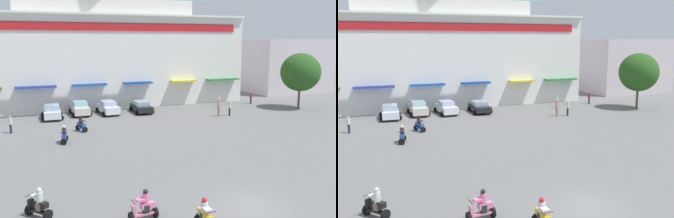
# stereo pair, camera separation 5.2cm
# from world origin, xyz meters

# --- Properties ---
(ground_plane) EXTENTS (128.00, 128.00, 0.00)m
(ground_plane) POSITION_xyz_m (0.00, 13.00, 0.00)
(ground_plane) COLOR slate
(colonial_building) EXTENTS (36.26, 18.01, 21.57)m
(colonial_building) POSITION_xyz_m (-0.00, 36.55, 9.30)
(colonial_building) COLOR white
(colonial_building) RESTS_ON ground
(flank_building_right) EXTENTS (12.74, 8.61, 8.55)m
(flank_building_right) POSITION_xyz_m (30.20, 35.70, 4.27)
(flank_building_right) COLOR silver
(flank_building_right) RESTS_ON ground
(plaza_tree_1) EXTENTS (4.74, 4.90, 6.87)m
(plaza_tree_1) POSITION_xyz_m (21.62, 22.03, 4.52)
(plaza_tree_1) COLOR brown
(plaza_tree_1) RESTS_ON ground
(parked_car_0) EXTENTS (2.43, 4.06, 1.54)m
(parked_car_0) POSITION_xyz_m (-7.65, 26.58, 0.77)
(parked_car_0) COLOR silver
(parked_car_0) RESTS_ON ground
(parked_car_1) EXTENTS (2.33, 4.03, 1.59)m
(parked_car_1) POSITION_xyz_m (-4.49, 27.63, 0.80)
(parked_car_1) COLOR beige
(parked_car_1) RESTS_ON ground
(parked_car_2) EXTENTS (2.47, 4.49, 1.52)m
(parked_car_2) POSITION_xyz_m (-1.36, 27.15, 0.77)
(parked_car_2) COLOR silver
(parked_car_2) RESTS_ON ground
(parked_car_3) EXTENTS (2.43, 4.05, 1.37)m
(parked_car_3) POSITION_xyz_m (2.47, 26.50, 0.70)
(parked_car_3) COLOR black
(parked_car_3) RESTS_ON ground
(scooter_rider_0) EXTENTS (0.81, 1.53, 1.47)m
(scooter_rider_0) POSITION_xyz_m (-7.51, 16.08, 0.61)
(scooter_rider_0) COLOR black
(scooter_rider_0) RESTS_ON ground
(scooter_rider_3) EXTENTS (0.53, 1.34, 1.52)m
(scooter_rider_3) POSITION_xyz_m (-3.27, -1.35, 0.64)
(scooter_rider_3) COLOR black
(scooter_rider_3) RESTS_ON ground
(scooter_rider_4) EXTENTS (1.00, 1.48, 1.49)m
(scooter_rider_4) POSITION_xyz_m (-5.58, 19.66, 0.62)
(scooter_rider_4) COLOR black
(scooter_rider_4) RESTS_ON ground
(scooter_rider_5) EXTENTS (1.29, 1.38, 1.55)m
(scooter_rider_5) POSITION_xyz_m (-10.18, 2.65, 0.64)
(scooter_rider_5) COLOR black
(scooter_rider_5) RESTS_ON ground
(scooter_rider_6) EXTENTS (1.43, 0.65, 1.53)m
(scooter_rider_6) POSITION_xyz_m (-5.54, 0.57, 0.63)
(scooter_rider_6) COLOR black
(scooter_rider_6) RESTS_ON ground
(pedestrian_0) EXTENTS (0.50, 0.50, 1.60)m
(pedestrian_0) POSITION_xyz_m (9.90, 21.29, 0.90)
(pedestrian_0) COLOR #807350
(pedestrian_0) RESTS_ON ground
(pedestrian_1) EXTENTS (0.45, 0.45, 1.61)m
(pedestrian_1) POSITION_xyz_m (17.95, 27.06, 0.91)
(pedestrian_1) COLOR #29283D
(pedestrian_1) RESTS_ON ground
(pedestrian_2) EXTENTS (0.36, 0.36, 1.55)m
(pedestrian_2) POSITION_xyz_m (12.64, 26.29, 0.90)
(pedestrian_2) COLOR black
(pedestrian_2) RESTS_ON ground
(pedestrian_3) EXTENTS (0.44, 0.44, 1.70)m
(pedestrian_3) POSITION_xyz_m (11.19, 21.10, 0.98)
(pedestrian_3) COLOR black
(pedestrian_3) RESTS_ON ground
(pedestrian_4) EXTENTS (0.37, 0.37, 1.62)m
(pedestrian_4) POSITION_xyz_m (-11.72, 21.26, 0.92)
(pedestrian_4) COLOR #202A3D
(pedestrian_4) RESTS_ON ground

